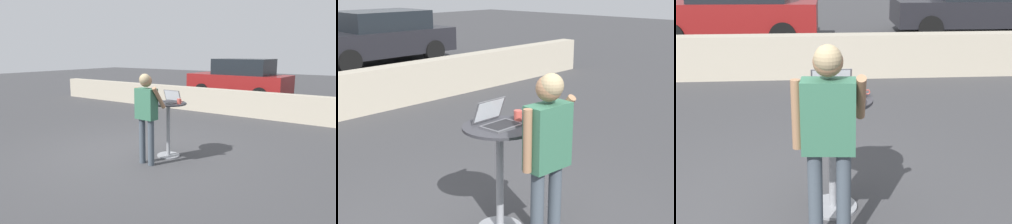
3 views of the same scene
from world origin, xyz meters
The scene contains 5 objects.
cafe_table centered at (0.53, 0.33, 0.68)m, with size 0.68×0.68×1.02m.
laptop centered at (0.53, 0.36, 1.07)m, with size 0.34×0.32×0.23m.
coffee_mug centered at (0.77, 0.33, 1.07)m, with size 0.11×0.08×0.10m.
standing_person centered at (0.48, -0.25, 1.00)m, with size 0.54×0.33×1.59m.
parked_car_near_street centered at (4.77, 9.18, 0.75)m, with size 4.25×2.09×1.46m.
Camera 2 is at (-2.30, -2.43, 2.27)m, focal length 50.00 mm.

